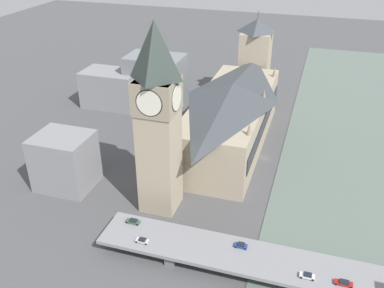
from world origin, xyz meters
TOP-DOWN VIEW (x-y plane):
  - ground_plane at (0.00, 0.00)m, footprint 600.00×600.00m
  - river_water at (-36.84, 0.00)m, footprint 61.68×360.00m
  - parliament_hall at (17.46, -8.00)m, footprint 29.38×85.63m
  - clock_tower at (30.80, 44.97)m, footprint 13.53×13.53m
  - victoria_tower at (17.51, -62.56)m, footprint 15.48×15.48m
  - road_bridge at (-36.84, 66.70)m, footprint 155.37×15.14m
  - car_northbound_lead at (27.04, 70.53)m, footprint 4.08×1.80m
  - car_northbound_mid at (-21.99, 70.11)m, footprint 4.13×1.85m
  - car_northbound_tail at (-31.55, 69.74)m, footprint 4.79×1.80m
  - car_southbound_mid at (-2.09, 63.58)m, footprint 3.84×1.88m
  - car_southbound_tail at (33.53, 62.91)m, footprint 4.62×1.90m
  - city_block_west at (89.01, -31.86)m, footprint 29.54×18.43m
  - city_block_center at (70.05, 43.61)m, footprint 20.57×17.92m
  - city_block_east at (65.67, -38.45)m, footprint 29.75×19.84m

SIDE VIEW (x-z plane):
  - ground_plane at x=0.00m, z-range 0.00..0.00m
  - river_water at x=-36.84m, z-range 0.00..0.30m
  - road_bridge at x=-36.84m, z-range 1.52..6.41m
  - car_northbound_tail at x=-31.55m, z-range 4.89..6.17m
  - car_southbound_tail at x=33.53m, z-range 4.91..6.17m
  - car_northbound_lead at x=27.04m, z-range 4.89..6.21m
  - car_southbound_mid at x=-2.09m, z-range 4.88..6.24m
  - car_northbound_mid at x=-21.99m, z-range 4.90..6.25m
  - city_block_west at x=89.01m, z-range 0.00..19.51m
  - city_block_center at x=70.05m, z-range 0.00..21.25m
  - city_block_east at x=65.67m, z-range 0.00..27.99m
  - parliament_hall at x=17.46m, z-range -0.10..29.10m
  - victoria_tower at x=17.51m, z-range -2.00..47.06m
  - clock_tower at x=30.80m, z-range 1.89..68.18m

